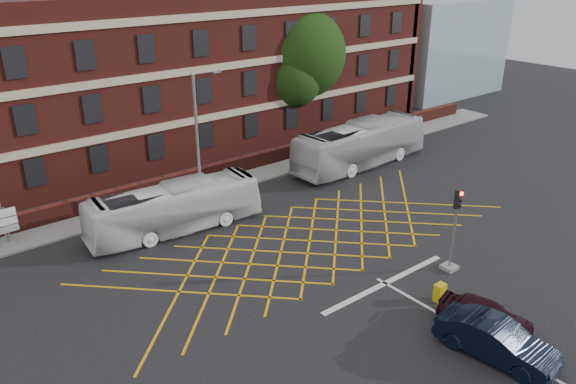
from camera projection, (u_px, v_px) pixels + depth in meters
ground at (335, 255)px, 29.15m from camera, size 120.00×120.00×0.00m
victorian_building at (140, 49)px, 42.00m from camera, size 51.00×12.17×20.40m
boundary_wall at (205, 174)px, 38.27m from camera, size 56.00×0.50×1.10m
far_pavement at (213, 185)px, 37.74m from camera, size 60.00×3.00×0.12m
glass_block at (431, 46)px, 61.81m from camera, size 14.00×10.00×10.00m
box_junction_hatching at (310, 241)px, 30.58m from camera, size 8.22×8.22×0.02m
stop_line at (385, 283)px, 26.64m from camera, size 8.00×0.30×0.02m
centre_line at (509, 353)px, 21.97m from camera, size 0.15×14.00×0.02m
bus_left at (175, 208)px, 31.20m from camera, size 10.06×3.19×2.76m
bus_right at (361, 145)px, 40.79m from camera, size 11.76×3.26×3.24m
car_navy at (497, 340)px, 21.53m from camera, size 2.26×4.83×1.53m
car_maroon at (485, 315)px, 23.22m from camera, size 2.52×4.11×1.31m
deciduous_tree at (300, 60)px, 46.34m from camera, size 7.68×7.49×10.56m
traffic_light_near at (453, 238)px, 27.16m from camera, size 0.70×0.70×4.27m
traffic_light_far at (2, 216)px, 29.42m from camera, size 0.70×0.70×4.27m
street_lamp at (200, 169)px, 32.74m from camera, size 2.25×1.00×8.44m
direction_signs at (6, 222)px, 29.61m from camera, size 1.10×0.16×2.20m
utility_cabinet at (440, 292)px, 25.17m from camera, size 0.50×0.38×0.85m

